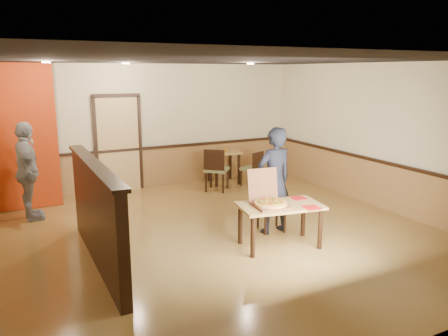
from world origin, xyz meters
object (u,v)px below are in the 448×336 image
object	(u,v)px
side_chair_right	(254,167)
pizza_box	(269,201)
diner_chair	(270,203)
side_table	(224,158)
diner	(274,181)
main_table	(280,211)
passerby	(28,172)
condiment	(226,149)
side_chair_left	(216,168)

from	to	relation	value
side_chair_right	pizza_box	distance (m)	3.65
diner_chair	pizza_box	distance (m)	0.85
side_table	diner	world-z (taller)	diner
side_table	pizza_box	distance (m)	4.03
main_table	side_table	size ratio (longest dim) A/B	1.69
diner	passerby	distance (m)	4.36
side_table	condiment	distance (m)	0.28
side_chair_left	passerby	size ratio (longest dim) A/B	0.55
side_table	passerby	world-z (taller)	passerby
pizza_box	condiment	bearing A→B (deg)	79.34
main_table	side_table	xyz separation A→B (m)	(1.00, 3.88, 0.03)
diner_chair	diner	bearing A→B (deg)	-89.27
main_table	pizza_box	size ratio (longest dim) A/B	2.13
main_table	side_table	world-z (taller)	side_table
main_table	condiment	distance (m)	3.89
passerby	pizza_box	size ratio (longest dim) A/B	2.82
side_chair_right	side_table	xyz separation A→B (m)	(-0.47, 0.61, 0.14)
side_chair_left	diner	size ratio (longest dim) A/B	0.55
diner	pizza_box	distance (m)	0.69
diner_chair	condiment	world-z (taller)	condiment
diner_chair	side_table	size ratio (longest dim) A/B	1.06
main_table	diner	bearing A→B (deg)	75.68
pizza_box	side_chair_left	bearing A→B (deg)	84.95
main_table	passerby	world-z (taller)	passerby
side_chair_left	side_chair_right	bearing A→B (deg)	-138.73
side_chair_left	condiment	size ratio (longest dim) A/B	6.48
diner_chair	side_chair_left	bearing A→B (deg)	95.77
pizza_box	main_table	bearing A→B (deg)	-3.78
diner	side_table	bearing A→B (deg)	-106.44
side_chair_right	diner	xyz separation A→B (m)	(-1.23, -2.72, 0.43)
side_chair_left	diner_chair	bearing A→B (deg)	126.26
side_table	side_chair_right	bearing A→B (deg)	-52.06
side_chair_left	condiment	world-z (taller)	side_chair_left
diner_chair	side_table	xyz separation A→B (m)	(0.73, 3.19, 0.13)
diner	condiment	size ratio (longest dim) A/B	11.79
side_chair_right	condiment	xyz separation A→B (m)	(-0.48, 0.48, 0.40)
side_chair_right	diner_chair	bearing A→B (deg)	42.95
side_chair_left	passerby	distance (m)	3.84
diner_chair	condiment	bearing A→B (deg)	87.63
pizza_box	condiment	distance (m)	3.90
condiment	diner	bearing A→B (deg)	-103.17
pizza_box	diner_chair	bearing A→B (deg)	62.54
main_table	diner	xyz separation A→B (m)	(0.25, 0.55, 0.32)
main_table	diner	distance (m)	0.69
side_chair_left	diner	bearing A→B (deg)	126.00
main_table	pizza_box	xyz separation A→B (m)	(-0.18, 0.03, 0.17)
diner_chair	passerby	bearing A→B (deg)	157.33
side_chair_right	diner	distance (m)	3.02
main_table	condiment	xyz separation A→B (m)	(0.99, 3.75, 0.29)
pizza_box	condiment	world-z (taller)	pizza_box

